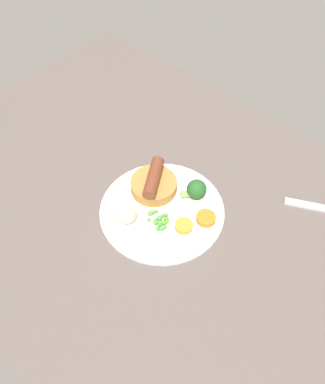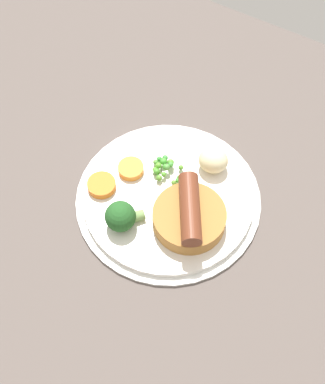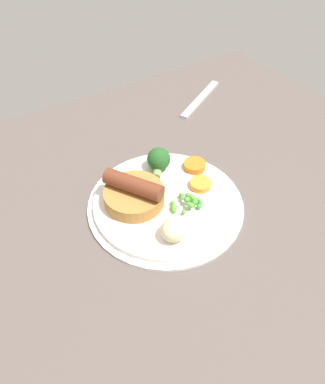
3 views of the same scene
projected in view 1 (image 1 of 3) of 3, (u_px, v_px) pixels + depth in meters
dining_table at (148, 205)px, 91.83cm from camera, size 110.00×80.00×3.00cm
dinner_plate at (163, 208)px, 88.75cm from camera, size 25.90×25.90×1.40cm
sausage_pudding at (154, 184)px, 89.45cm from camera, size 9.81×9.81×5.09cm
pea_pile at (159, 219)px, 84.91cm from camera, size 5.38×4.34×1.83cm
broccoli_floret_far at (196, 190)px, 88.23cm from camera, size 4.74×5.03×4.16cm
potato_chunk_1 at (126, 215)px, 84.61cm from camera, size 5.01×4.73×3.42cm
carrot_slice_0 at (184, 226)px, 84.36cm from camera, size 5.09×5.09×1.06cm
carrot_slice_1 at (206, 218)px, 85.48cm from camera, size 5.13×5.13×1.13cm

